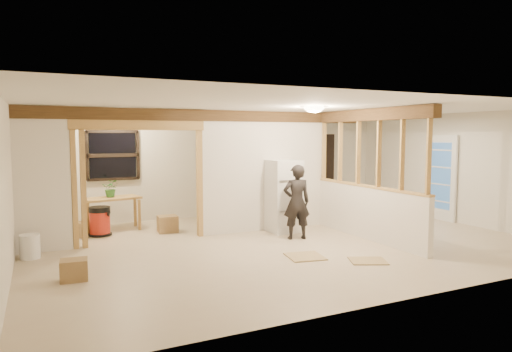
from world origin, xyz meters
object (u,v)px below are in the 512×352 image
woman (297,202)px  shop_vac (100,221)px  work_table (113,214)px  refrigerator (284,196)px  bookshelf (315,172)px

woman → shop_vac: 3.92m
woman → work_table: size_ratio=1.30×
refrigerator → shop_vac: size_ratio=2.52×
woman → work_table: 3.90m
woman → work_table: woman is taller
woman → bookshelf: bookshelf is taller
work_table → woman: bearing=-49.6°
woman → bookshelf: size_ratio=0.71×
bookshelf → woman: bearing=-128.2°
shop_vac → bookshelf: size_ratio=0.29×
refrigerator → shop_vac: 3.73m
woman → refrigerator: bearing=-83.8°
woman → shop_vac: size_ratio=2.44×
shop_vac → bookshelf: bearing=9.4°
work_table → bookshelf: 5.39m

